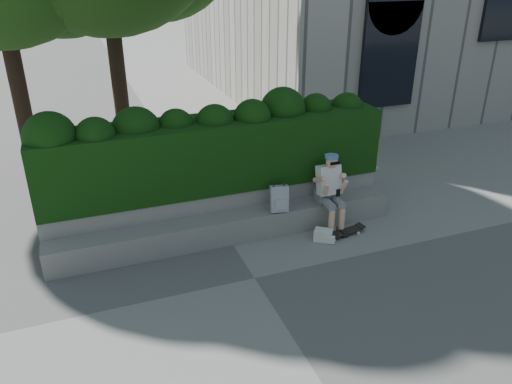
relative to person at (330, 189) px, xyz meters
name	(u,v)px	position (x,y,z in m)	size (l,w,h in m)	color
ground	(255,278)	(-1.82, -1.07, -0.75)	(80.00, 80.00, 0.00)	slate
bench_ledge	(229,228)	(-1.82, 0.18, -0.53)	(6.00, 0.45, 0.45)	gray
planter_wall	(221,208)	(-1.82, 0.66, -0.38)	(6.00, 0.50, 0.75)	gray
hedge	(215,153)	(-1.82, 0.88, 0.60)	(6.00, 1.00, 1.20)	black
person	(330,189)	(0.00, 0.00, 0.00)	(0.40, 0.76, 1.38)	slate
skateboard	(344,232)	(0.10, -0.41, -0.69)	(0.78, 0.31, 0.08)	black
backpack_plaid	(279,199)	(-0.93, 0.08, -0.08)	(0.31, 0.17, 0.45)	#B6B6BB
backpack_ground	(323,235)	(-0.31, -0.42, -0.65)	(0.30, 0.21, 0.19)	white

